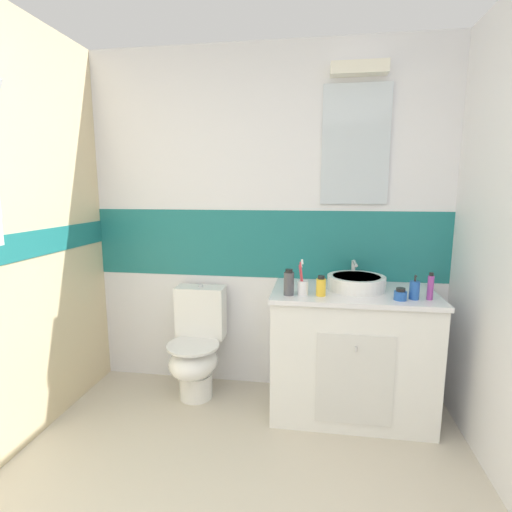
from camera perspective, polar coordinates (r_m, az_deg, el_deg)
ground_plane at (r=2.24m, az=-3.51°, el=-33.03°), size 3.20×3.48×0.04m
wall_back_tiled at (r=2.88m, az=1.65°, el=5.01°), size 3.20×0.20×2.50m
vanity_cabinet at (r=2.74m, az=13.78°, el=-13.55°), size 1.04×0.60×0.85m
sink_basin at (r=2.63m, az=14.56°, el=-3.72°), size 0.38×0.42×0.16m
toilet at (r=2.92m, az=-8.77°, el=-13.10°), size 0.37×0.50×0.80m
toothbrush_cup at (r=2.42m, az=6.91°, el=-4.48°), size 0.07×0.07×0.23m
soap_dispenser at (r=2.50m, az=22.34°, el=-4.67°), size 0.06×0.06×0.15m
mouthwash_bottle at (r=2.41m, az=4.87°, el=-3.98°), size 0.06×0.06×0.16m
hair_gel_jar at (r=2.46m, az=20.54°, el=-5.37°), size 0.07×0.07×0.07m
toothpaste_tube_upright at (r=2.53m, az=24.36°, el=-4.18°), size 0.04×0.04×0.17m
lotion_bottle_short at (r=2.43m, az=9.57°, el=-4.46°), size 0.06×0.06×0.13m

